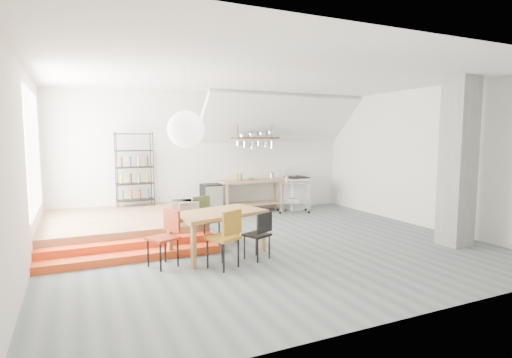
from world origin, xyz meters
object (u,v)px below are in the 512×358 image
stove (296,192)px  rolling_cart (293,193)px  mini_fridge (211,200)px  dining_table (217,216)px

stove → rolling_cart: size_ratio=1.22×
rolling_cart → mini_fridge: 2.26m
rolling_cart → mini_fridge: (-2.20, 0.50, -0.13)m
stove → dining_table: size_ratio=0.65×
stove → mini_fridge: size_ratio=1.39×
stove → dining_table: stove is taller
rolling_cart → mini_fridge: size_ratio=1.14×
mini_fridge → rolling_cart: bearing=-12.8°
stove → mini_fridge: bearing=179.0°
dining_table → rolling_cart: size_ratio=1.87×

